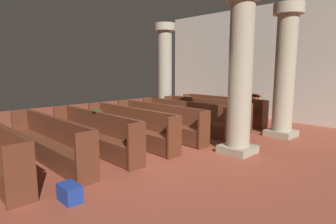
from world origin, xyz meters
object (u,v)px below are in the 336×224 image
at_px(pew_row_2, 183,116).
at_px(kneeler_box_blue, 70,193).
at_px(pew_row_3, 159,120).
at_px(pillar_aisle_side, 285,69).
at_px(lectern, 254,109).
at_px(pew_row_4, 130,125).
at_px(pillar_aisle_rear, 241,70).
at_px(hymn_book, 97,111).
at_px(pew_row_6, 49,139).
at_px(pillar_far_side, 165,69).
at_px(pew_row_0, 222,109).
at_px(pew_row_5, 94,131).
at_px(pew_row_1, 204,112).

distance_m(pew_row_2, kneeler_box_blue, 5.34).
distance_m(pew_row_3, pillar_aisle_side, 4.01).
bearing_deg(kneeler_box_blue, lectern, 99.77).
bearing_deg(kneeler_box_blue, pew_row_4, 127.69).
height_order(pew_row_3, pillar_aisle_rear, pillar_aisle_rear).
bearing_deg(pew_row_2, hymn_book, -92.16).
height_order(pew_row_6, pillar_far_side, pillar_far_side).
height_order(pew_row_0, pillar_far_side, pillar_far_side).
height_order(pillar_aisle_rear, hymn_book, pillar_aisle_rear).
relative_size(pew_row_2, pillar_far_side, 0.92).
distance_m(pillar_aisle_side, hymn_book, 5.50).
distance_m(pew_row_2, hymn_book, 3.12).
bearing_deg(lectern, pew_row_5, -95.94).
height_order(pew_row_2, pew_row_4, same).
distance_m(lectern, hymn_book, 6.49).
bearing_deg(pew_row_6, hymn_book, 95.24).
distance_m(pillar_far_side, pillar_aisle_rear, 5.59).
height_order(pew_row_6, pillar_aisle_side, pillar_aisle_side).
bearing_deg(pew_row_2, pew_row_6, -90.00).
bearing_deg(pillar_aisle_side, pillar_far_side, -179.41).
relative_size(pillar_far_side, kneeler_box_blue, 9.41).
xyz_separation_m(pew_row_1, pew_row_3, (0.00, -2.18, 0.00)).
xyz_separation_m(pillar_aisle_side, hymn_book, (-2.67, -4.70, -1.02)).
distance_m(pew_row_2, pillar_aisle_rear, 3.07).
relative_size(pillar_far_side, pillar_aisle_rear, 1.00).
xyz_separation_m(pew_row_6, pillar_far_side, (-2.50, 5.92, 1.50)).
bearing_deg(pew_row_0, pew_row_6, -90.00).
relative_size(pew_row_0, pew_row_6, 1.00).
height_order(pillar_far_side, lectern, pillar_far_side).
xyz_separation_m(pew_row_3, hymn_book, (-0.12, -2.00, 0.47)).
bearing_deg(pew_row_4, pew_row_0, 90.00).
bearing_deg(pillar_aisle_side, pew_row_0, 167.66).
height_order(pew_row_3, hymn_book, hymn_book).
distance_m(pew_row_3, pew_row_5, 2.18).
bearing_deg(hymn_book, pew_row_3, 86.66).
distance_m(pew_row_3, pew_row_6, 3.26).
xyz_separation_m(pillar_aisle_side, lectern, (-1.87, 1.71, -1.55)).
bearing_deg(pew_row_6, pillar_aisle_side, 66.86).
bearing_deg(pew_row_3, pillar_aisle_side, 46.68).
height_order(pillar_aisle_side, pillar_far_side, same).
height_order(pew_row_0, pillar_aisle_side, pillar_aisle_side).
xyz_separation_m(pew_row_4, pillar_aisle_side, (2.55, 3.79, 1.50)).
bearing_deg(lectern, kneeler_box_blue, -80.23).
relative_size(pew_row_1, pew_row_4, 1.00).
relative_size(pew_row_1, pew_row_5, 1.00).
bearing_deg(pew_row_5, kneeler_box_blue, -37.83).
height_order(pew_row_2, pew_row_3, same).
relative_size(pew_row_5, hymn_book, 18.16).
xyz_separation_m(pew_row_2, pillar_aisle_side, (2.55, 1.62, 1.50)).
distance_m(pew_row_3, pillar_far_side, 3.94).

